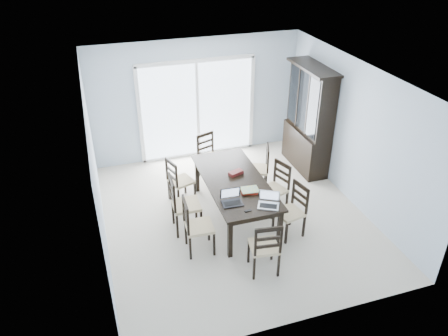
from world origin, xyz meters
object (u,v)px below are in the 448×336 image
(china_hutch, at_px, (309,120))
(chair_end_far, at_px, (208,151))
(chair_left_mid, at_px, (180,199))
(chair_left_far, at_px, (177,177))
(chair_end_near, at_px, (266,243))
(chair_left_near, at_px, (193,221))
(chair_right_mid, at_px, (277,182))
(game_box, at_px, (236,173))
(cell_phone, at_px, (248,211))
(hot_tub, at_px, (151,123))
(chair_right_near, at_px, (294,205))
(chair_right_far, at_px, (262,163))
(dining_table, at_px, (235,184))
(laptop_silver, at_px, (268,203))
(laptop_dark, at_px, (232,201))

(china_hutch, xyz_separation_m, chair_end_far, (-2.07, 0.26, -0.51))
(chair_left_mid, distance_m, chair_left_far, 0.85)
(chair_end_near, bearing_deg, chair_left_near, 144.62)
(chair_right_mid, height_order, chair_end_far, chair_right_mid)
(chair_right_mid, relative_size, game_box, 4.27)
(cell_phone, relative_size, hot_tub, 0.05)
(hot_tub, bearing_deg, chair_right_near, -68.44)
(chair_left_mid, height_order, chair_left_far, chair_left_mid)
(game_box, bearing_deg, chair_right_far, 35.97)
(cell_phone, bearing_deg, chair_right_mid, 41.35)
(dining_table, xyz_separation_m, china_hutch, (2.02, 1.25, 0.40))
(chair_right_mid, bearing_deg, chair_end_near, 131.00)
(china_hutch, height_order, laptop_silver, china_hutch)
(laptop_dark, height_order, cell_phone, laptop_dark)
(chair_right_far, distance_m, cell_phone, 1.85)
(game_box, bearing_deg, hot_tub, 106.35)
(chair_left_near, distance_m, chair_end_near, 1.21)
(chair_left_mid, distance_m, chair_end_near, 1.72)
(chair_left_mid, relative_size, chair_right_mid, 1.11)
(laptop_dark, relative_size, hot_tub, 0.16)
(chair_right_mid, bearing_deg, laptop_dark, 101.02)
(chair_right_near, bearing_deg, chair_right_far, -12.47)
(chair_left_near, bearing_deg, chair_right_near, 91.18)
(chair_right_mid, bearing_deg, chair_left_near, 91.62)
(dining_table, relative_size, hot_tub, 1.05)
(chair_right_near, height_order, chair_right_far, chair_right_far)
(chair_end_far, xyz_separation_m, cell_phone, (-0.06, -2.42, 0.19))
(dining_table, height_order, chair_right_far, chair_right_far)
(dining_table, bearing_deg, chair_left_mid, -174.56)
(chair_end_far, bearing_deg, laptop_silver, 77.56)
(laptop_dark, relative_size, cell_phone, 3.19)
(laptop_silver, bearing_deg, hot_tub, 132.52)
(china_hutch, distance_m, chair_right_far, 1.45)
(dining_table, bearing_deg, game_box, 66.26)
(chair_left_near, xyz_separation_m, cell_phone, (0.82, -0.22, 0.16))
(chair_left_far, bearing_deg, chair_right_mid, 47.61)
(chair_end_far, xyz_separation_m, laptop_silver, (0.29, -2.40, 0.24))
(game_box, relative_size, hot_tub, 0.12)
(chair_left_far, xyz_separation_m, chair_end_near, (0.82, -2.26, 0.02))
(chair_left_near, bearing_deg, dining_table, 129.91)
(chair_right_mid, relative_size, laptop_silver, 2.72)
(chair_right_near, xyz_separation_m, cell_phone, (-0.89, -0.17, 0.19))
(hot_tub, bearing_deg, laptop_silver, -75.48)
(china_hutch, bearing_deg, chair_right_mid, -133.96)
(chair_left_far, relative_size, cell_phone, 9.85)
(chair_end_far, bearing_deg, hot_tub, -86.22)
(chair_end_far, xyz_separation_m, laptop_dark, (-0.22, -2.16, 0.24))
(laptop_silver, bearing_deg, chair_left_near, -161.94)
(chair_right_far, distance_m, laptop_silver, 1.70)
(chair_right_far, relative_size, hot_tub, 0.51)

